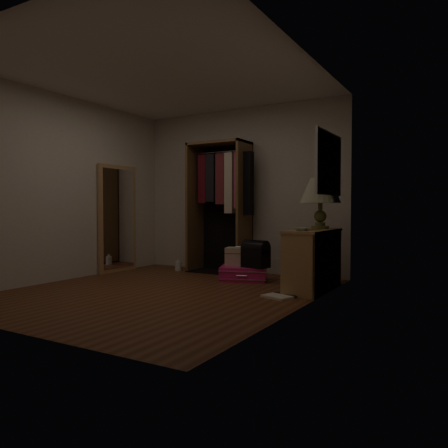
{
  "coord_description": "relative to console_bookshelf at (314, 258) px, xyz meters",
  "views": [
    {
      "loc": [
        3.28,
        -4.18,
        1.01
      ],
      "look_at": [
        0.3,
        0.95,
        0.8
      ],
      "focal_mm": 35.0,
      "sensor_mm": 36.0,
      "label": 1
    }
  ],
  "objects": [
    {
      "name": "ground",
      "position": [
        -1.54,
        -1.04,
        -0.39
      ],
      "size": [
        4.0,
        4.0,
        0.0
      ],
      "primitive_type": "plane",
      "color": "#552C18",
      "rests_on": "ground"
    },
    {
      "name": "room_walls",
      "position": [
        -1.46,
        -1.0,
        1.11
      ],
      "size": [
        3.52,
        4.02,
        2.6
      ],
      "color": "beige",
      "rests_on": "ground"
    },
    {
      "name": "console_bookshelf",
      "position": [
        0.0,
        0.0,
        0.0
      ],
      "size": [
        0.42,
        1.12,
        0.75
      ],
      "color": "#AD8354",
      "rests_on": "ground"
    },
    {
      "name": "open_wardrobe",
      "position": [
        -1.73,
        0.73,
        0.83
      ],
      "size": [
        1.07,
        0.5,
        2.05
      ],
      "color": "brown",
      "rests_on": "ground"
    },
    {
      "name": "floor_mirror",
      "position": [
        -3.24,
        -0.04,
        0.46
      ],
      "size": [
        0.06,
        0.8,
        1.7
      ],
      "color": "tan",
      "rests_on": "ground"
    },
    {
      "name": "pink_suitcase",
      "position": [
        -1.08,
        0.19,
        -0.29
      ],
      "size": [
        0.78,
        0.68,
        0.2
      ],
      "rotation": [
        0.0,
        0.0,
        0.38
      ],
      "color": "#E31B76",
      "rests_on": "ground"
    },
    {
      "name": "train_case",
      "position": [
        -1.18,
        0.25,
        -0.06
      ],
      "size": [
        0.44,
        0.36,
        0.28
      ],
      "rotation": [
        0.0,
        0.0,
        0.29
      ],
      "color": "#BCAF90",
      "rests_on": "pink_suitcase"
    },
    {
      "name": "black_bag",
      "position": [
        -0.88,
        0.17,
        0.0
      ],
      "size": [
        0.38,
        0.28,
        0.38
      ],
      "rotation": [
        0.0,
        0.0,
        -0.18
      ],
      "color": "black",
      "rests_on": "pink_suitcase"
    },
    {
      "name": "table_lamp",
      "position": [
        0.0,
        0.24,
        0.83
      ],
      "size": [
        0.56,
        0.56,
        0.65
      ],
      "rotation": [
        0.0,
        0.0,
        -0.09
      ],
      "color": "#4F572A",
      "rests_on": "console_bookshelf"
    },
    {
      "name": "brass_tray",
      "position": [
        0.0,
        -0.16,
        0.36
      ],
      "size": [
        0.31,
        0.31,
        0.01
      ],
      "rotation": [
        0.0,
        0.0,
        0.27
      ],
      "color": "#AA7F41",
      "rests_on": "console_bookshelf"
    },
    {
      "name": "ceramic_bowl",
      "position": [
        -0.05,
        -0.34,
        0.37
      ],
      "size": [
        0.17,
        0.17,
        0.04
      ],
      "primitive_type": "imported",
      "rotation": [
        0.0,
        0.0,
        -0.12
      ],
      "color": "#AACCAB",
      "rests_on": "console_bookshelf"
    },
    {
      "name": "white_jug",
      "position": [
        -2.44,
        0.5,
        -0.31
      ],
      "size": [
        0.14,
        0.14,
        0.18
      ],
      "rotation": [
        0.0,
        0.0,
        0.38
      ],
      "color": "silver",
      "rests_on": "ground"
    },
    {
      "name": "floor_book",
      "position": [
        -0.18,
        -0.65,
        -0.38
      ],
      "size": [
        0.39,
        0.35,
        0.03
      ],
      "rotation": [
        0.0,
        0.0,
        -0.32
      ],
      "color": "beige",
      "rests_on": "ground"
    }
  ]
}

